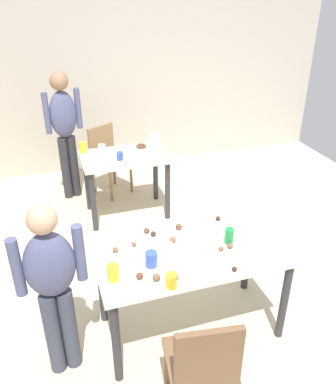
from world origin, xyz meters
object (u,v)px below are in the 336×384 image
(chair_near_table, at_px, (203,364))
(mixing_bowl, at_px, (161,250))
(dining_table_near, at_px, (192,262))
(person_girl_near, at_px, (53,281))
(pitcher_far, at_px, (155,145))
(person_adult_far, at_px, (64,125))
(chair_far_table, at_px, (107,156))
(dining_table_far, at_px, (125,166))
(soda_can, at_px, (229,236))

(chair_near_table, bearing_deg, mixing_bowl, 91.48)
(dining_table_near, bearing_deg, person_girl_near, -175.93)
(chair_near_table, bearing_deg, pitcher_far, 79.90)
(pitcher_far, bearing_deg, person_adult_far, 140.16)
(chair_near_table, xyz_separation_m, chair_far_table, (0.02, 3.28, 0.00))
(chair_near_table, distance_m, pitcher_far, 2.59)
(pitcher_far, bearing_deg, chair_far_table, 119.27)
(chair_near_table, height_order, person_adult_far, person_adult_far)
(dining_table_far, xyz_separation_m, soda_can, (0.38, -1.88, 0.19))
(chair_far_table, relative_size, soda_can, 7.13)
(chair_far_table, relative_size, pitcher_far, 3.42)
(chair_near_table, bearing_deg, person_adult_far, 97.96)
(chair_near_table, xyz_separation_m, pitcher_far, (0.45, 2.52, 0.38))
(chair_far_table, xyz_separation_m, person_adult_far, (-0.48, -0.00, 0.46))
(chair_near_table, distance_m, soda_can, 0.95)
(person_adult_far, bearing_deg, dining_table_far, -48.23)
(chair_far_table, xyz_separation_m, pitcher_far, (0.43, -0.76, 0.38))
(person_girl_near, xyz_separation_m, pitcher_far, (1.22, 1.86, 0.09))
(chair_far_table, relative_size, person_girl_near, 0.65)
(dining_table_far, bearing_deg, mixing_bowl, -94.36)
(person_adult_far, bearing_deg, chair_near_table, -82.04)
(chair_far_table, height_order, person_girl_near, person_girl_near)
(mixing_bowl, relative_size, pitcher_far, 0.78)
(dining_table_near, bearing_deg, chair_near_table, -105.66)
(chair_near_table, bearing_deg, dining_table_far, 87.34)
(dining_table_far, height_order, soda_can, soda_can)
(person_girl_near, bearing_deg, chair_near_table, -40.44)
(dining_table_near, distance_m, person_girl_near, 0.99)
(chair_far_table, xyz_separation_m, person_girl_near, (-0.80, -2.62, 0.29))
(dining_table_far, relative_size, pitcher_far, 3.79)
(chair_far_table, height_order, person_adult_far, person_adult_far)
(dining_table_far, bearing_deg, person_adult_far, 131.77)
(dining_table_near, distance_m, dining_table_far, 1.90)
(chair_near_table, xyz_separation_m, soda_can, (0.50, 0.74, 0.31))
(person_girl_near, bearing_deg, dining_table_far, 65.52)
(dining_table_far, height_order, chair_far_table, chair_far_table)
(dining_table_near, relative_size, person_adult_far, 0.88)
(person_girl_near, distance_m, mixing_bowl, 0.76)
(chair_far_table, height_order, mixing_bowl, chair_far_table)
(person_adult_far, height_order, pitcher_far, person_adult_far)
(dining_table_near, relative_size, mixing_bowl, 7.03)
(person_girl_near, bearing_deg, pitcher_far, 56.70)
(dining_table_far, bearing_deg, soda_can, -78.68)
(dining_table_near, xyz_separation_m, chair_near_table, (-0.20, -0.73, -0.16))
(person_girl_near, bearing_deg, person_adult_far, 83.13)
(dining_table_near, relative_size, pitcher_far, 5.48)
(person_adult_far, height_order, soda_can, person_adult_far)
(person_adult_far, bearing_deg, mixing_bowl, -80.10)
(dining_table_far, height_order, chair_near_table, chair_near_table)
(soda_can, xyz_separation_m, pitcher_far, (-0.05, 1.78, 0.07))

